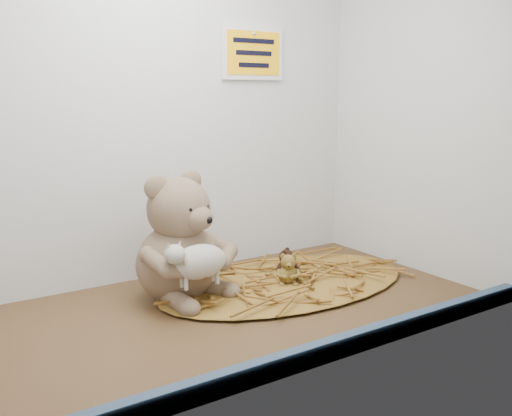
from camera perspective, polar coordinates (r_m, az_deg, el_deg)
alcove_shell at (r=119.11cm, az=-7.23°, el=11.38°), size 120.40×60.20×90.40cm
front_rail at (r=96.95cm, az=3.74°, el=-15.00°), size 119.28×2.20×3.60cm
straw_bed at (r=137.58cm, az=3.09°, el=-7.37°), size 65.53×38.05×1.27cm
main_teddy at (r=126.07cm, az=-7.87°, el=-2.82°), size 29.18×29.98×28.25cm
toy_lamb at (r=118.19cm, az=-5.69°, el=-5.38°), size 15.66×9.55×10.12cm
mini_teddy_tan at (r=134.39cm, az=3.23°, el=-5.92°), size 8.23×8.33×7.24cm
mini_teddy_brown at (r=138.13cm, az=3.00°, el=-5.43°), size 8.39×8.47×7.30cm
wall_sign at (r=152.09cm, az=-0.33°, el=15.22°), size 16.00×1.20×11.00cm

